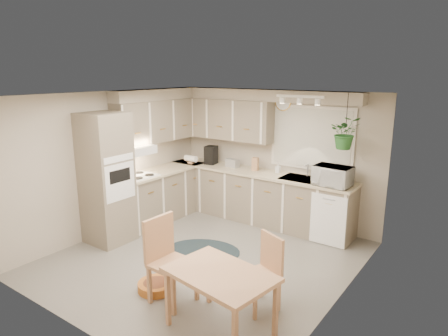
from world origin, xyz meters
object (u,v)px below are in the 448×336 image
(pet_bed, at_px, (156,286))
(microwave, at_px, (333,174))
(chair_left, at_px, (173,262))
(chair_back, at_px, (259,273))
(dining_table, at_px, (220,302))
(braided_rug, at_px, (203,251))

(pet_bed, height_order, microwave, microwave)
(chair_left, relative_size, chair_back, 1.18)
(dining_table, xyz_separation_m, pet_bed, (-1.15, 0.20, -0.29))
(braided_rug, bearing_deg, chair_back, -28.63)
(dining_table, xyz_separation_m, chair_back, (0.10, 0.62, 0.09))
(dining_table, relative_size, chair_back, 1.25)
(pet_bed, xyz_separation_m, microwave, (1.22, 2.75, 1.08))
(chair_left, xyz_separation_m, chair_back, (0.90, 0.48, -0.08))
(chair_back, relative_size, pet_bed, 1.89)
(chair_left, bearing_deg, dining_table, 82.04)
(pet_bed, bearing_deg, chair_left, -9.44)
(pet_bed, bearing_deg, microwave, 66.09)
(chair_back, xyz_separation_m, microwave, (-0.04, 2.33, 0.69))
(chair_back, height_order, pet_bed, chair_back)
(chair_back, distance_m, braided_rug, 1.73)
(chair_left, xyz_separation_m, microwave, (0.86, 2.81, 0.61))
(dining_table, relative_size, chair_left, 1.06)
(braided_rug, relative_size, microwave, 2.03)
(dining_table, height_order, microwave, microwave)
(dining_table, bearing_deg, microwave, 88.77)
(dining_table, bearing_deg, braided_rug, 133.89)
(dining_table, bearing_deg, chair_back, 80.83)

